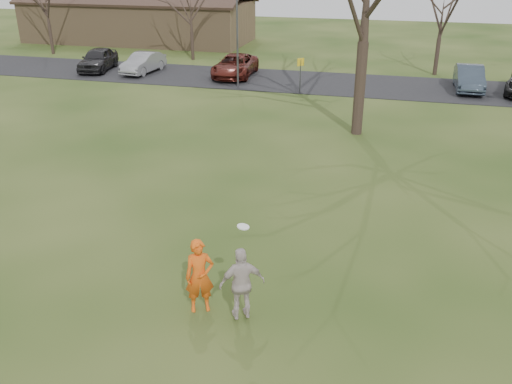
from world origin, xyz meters
TOP-DOWN VIEW (x-y plane):
  - ground at (0.00, 0.00)m, footprint 120.00×120.00m
  - parking_strip at (0.00, 25.00)m, footprint 62.00×6.50m
  - player_defender at (-0.37, 0.18)m, footprint 0.81×0.70m
  - car_0 at (-16.93, 24.84)m, footprint 2.54×4.74m
  - car_1 at (-13.49, 24.87)m, footprint 1.80×4.23m
  - car_2 at (-7.04, 25.37)m, footprint 2.59×5.22m
  - car_5 at (7.78, 25.20)m, footprint 1.56×4.43m
  - catching_play at (0.72, 0.01)m, footprint 1.14×0.89m
  - building at (-20.00, 38.00)m, footprint 20.60×8.50m
  - lamp_post at (-6.00, 22.50)m, footprint 0.34×0.34m
  - sign_yellow at (-2.00, 22.00)m, footprint 0.35×0.35m
  - small_tree_row at (4.38, 30.06)m, footprint 55.00×5.90m

SIDE VIEW (x-z plane):
  - ground at x=0.00m, z-range 0.00..0.00m
  - parking_strip at x=0.00m, z-range 0.00..0.04m
  - car_1 at x=-13.49m, z-range 0.04..1.40m
  - car_2 at x=-7.04m, z-range 0.04..1.46m
  - car_5 at x=7.78m, z-range 0.04..1.50m
  - car_0 at x=-16.93m, z-range 0.04..1.57m
  - player_defender at x=-0.37m, z-range 0.00..1.88m
  - catching_play at x=0.72m, z-range -0.18..2.24m
  - sign_yellow at x=-2.00m, z-range 0.41..2.49m
  - building at x=-20.00m, z-range -0.64..4.50m
  - small_tree_row at x=4.38m, z-range -0.36..8.14m
  - lamp_post at x=-6.00m, z-range 0.83..7.10m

